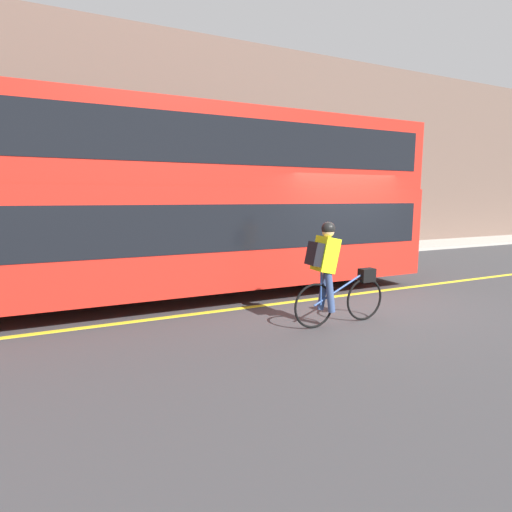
# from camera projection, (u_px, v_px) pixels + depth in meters

# --- Properties ---
(ground_plane) EXTENTS (80.00, 80.00, 0.00)m
(ground_plane) POSITION_uv_depth(u_px,v_px,m) (354.00, 298.00, 8.10)
(ground_plane) COLOR #38383A
(road_center_line) EXTENTS (50.00, 0.14, 0.01)m
(road_center_line) POSITION_uv_depth(u_px,v_px,m) (345.00, 295.00, 8.36)
(road_center_line) COLOR yellow
(road_center_line) RESTS_ON ground_plane
(sidewalk_curb) EXTENTS (60.00, 2.21, 0.11)m
(sidewalk_curb) POSITION_uv_depth(u_px,v_px,m) (241.00, 257.00, 13.43)
(sidewalk_curb) COLOR #A8A399
(sidewalk_curb) RESTS_ON ground_plane
(building_facade) EXTENTS (60.00, 0.30, 7.36)m
(building_facade) POSITION_uv_depth(u_px,v_px,m) (226.00, 151.00, 14.04)
(building_facade) COLOR brown
(building_facade) RESTS_ON ground_plane
(bus) EXTENTS (11.81, 2.53, 3.66)m
(bus) POSITION_uv_depth(u_px,v_px,m) (141.00, 197.00, 7.55)
(bus) COLOR black
(bus) RESTS_ON ground_plane
(cyclist_on_bike) EXTENTS (1.70, 0.32, 1.66)m
(cyclist_on_bike) POSITION_uv_depth(u_px,v_px,m) (332.00, 271.00, 6.26)
(cyclist_on_bike) COLOR black
(cyclist_on_bike) RESTS_ON ground_plane
(trash_bin) EXTENTS (0.57, 0.57, 0.86)m
(trash_bin) POSITION_uv_depth(u_px,v_px,m) (61.00, 252.00, 11.00)
(trash_bin) COLOR #262628
(trash_bin) RESTS_ON sidewalk_curb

